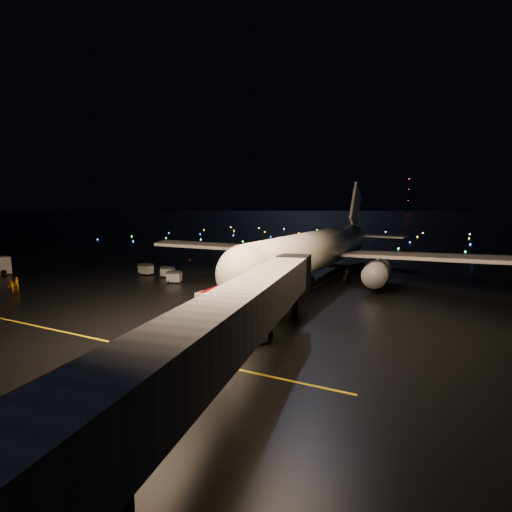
% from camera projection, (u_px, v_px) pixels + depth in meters
% --- Properties ---
extents(ground, '(2000.00, 2000.00, 0.00)m').
position_uv_depth(ground, '(419.00, 221.00, 308.65)').
color(ground, black).
rests_on(ground, ground).
extents(lane_centre, '(0.25, 80.00, 0.02)m').
position_uv_depth(lane_centre, '(302.00, 294.00, 52.04)').
color(lane_centre, gold).
rests_on(lane_centre, ground).
extents(lane_cross, '(60.00, 0.25, 0.02)m').
position_uv_depth(lane_cross, '(39.00, 327.00, 37.76)').
color(lane_cross, gold).
rests_on(lane_cross, ground).
extents(jet_bridge, '(14.00, 58.00, 6.60)m').
position_uv_depth(jet_bridge, '(121.00, 458.00, 12.83)').
color(jet_bridge, '#A1A1A2').
rests_on(jet_bridge, ground).
extents(airliner, '(58.96, 56.21, 16.19)m').
position_uv_depth(airliner, '(324.00, 227.00, 61.80)').
color(airliner, silver).
rests_on(airliner, ground).
extents(pushback_tug, '(4.92, 3.87, 2.08)m').
position_uv_depth(pushback_tug, '(241.00, 327.00, 34.17)').
color(pushback_tug, silver).
rests_on(pushback_tug, ground).
extents(belt_loader, '(6.49, 1.89, 3.13)m').
position_uv_depth(belt_loader, '(214.00, 289.00, 47.62)').
color(belt_loader, silver).
rests_on(belt_loader, ground).
extents(crew_a, '(0.75, 0.63, 1.75)m').
position_uv_depth(crew_a, '(17.00, 283.00, 54.54)').
color(crew_a, '#FE9B02').
rests_on(crew_a, ground).
extents(crew_b, '(0.92, 0.77, 1.70)m').
position_uv_depth(crew_b, '(11.00, 286.00, 52.57)').
color(crew_b, '#FE9B02').
rests_on(crew_b, ground).
extents(crew_c, '(0.55, 1.06, 1.73)m').
position_uv_depth(crew_c, '(176.00, 276.00, 60.36)').
color(crew_c, '#FE9B02').
rests_on(crew_c, ground).
extents(safety_cone_0, '(0.50, 0.50, 0.48)m').
position_uv_depth(safety_cone_0, '(261.00, 289.00, 53.58)').
color(safety_cone_0, orange).
rests_on(safety_cone_0, ground).
extents(safety_cone_1, '(0.57, 0.57, 0.52)m').
position_uv_depth(safety_cone_1, '(252.00, 272.00, 68.12)').
color(safety_cone_1, orange).
rests_on(safety_cone_1, ground).
extents(safety_cone_2, '(0.56, 0.56, 0.55)m').
position_uv_depth(safety_cone_2, '(255.00, 276.00, 63.49)').
color(safety_cone_2, orange).
rests_on(safety_cone_2, ground).
extents(safety_cone_3, '(0.56, 0.56, 0.54)m').
position_uv_depth(safety_cone_3, '(190.00, 259.00, 83.46)').
color(safety_cone_3, orange).
rests_on(safety_cone_3, ground).
extents(radio_mast, '(1.80, 1.80, 64.00)m').
position_uv_depth(radio_mast, '(408.00, 195.00, 719.78)').
color(radio_mast, black).
rests_on(radio_mast, ground).
extents(taxiway_lights, '(164.00, 92.00, 0.36)m').
position_uv_depth(taxiway_lights, '(364.00, 239.00, 137.68)').
color(taxiway_lights, black).
rests_on(taxiway_lights, ground).
extents(baggage_cart_0, '(2.41, 2.07, 1.73)m').
position_uv_depth(baggage_cart_0, '(174.00, 277.00, 59.48)').
color(baggage_cart_0, gray).
rests_on(baggage_cart_0, ground).
extents(baggage_cart_1, '(2.30, 1.94, 1.66)m').
position_uv_depth(baggage_cart_1, '(168.00, 272.00, 64.16)').
color(baggage_cart_1, gray).
rests_on(baggage_cart_1, ground).
extents(baggage_cart_2, '(2.16, 1.53, 1.81)m').
position_uv_depth(baggage_cart_2, '(146.00, 269.00, 66.43)').
color(baggage_cart_2, gray).
rests_on(baggage_cart_2, ground).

